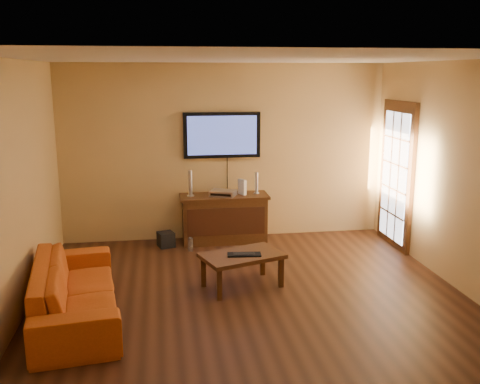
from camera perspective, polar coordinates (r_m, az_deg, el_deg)
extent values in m
plane|color=black|center=(6.26, 1.36, -11.48)|extent=(5.00, 5.00, 0.00)
plane|color=tan|center=(8.27, -1.62, 4.25)|extent=(5.00, 0.00, 5.00)
plane|color=tan|center=(5.94, -23.05, -0.11)|extent=(0.00, 5.00, 5.00)
plane|color=tan|center=(6.74, 22.86, 1.32)|extent=(0.00, 5.00, 5.00)
plane|color=white|center=(5.71, 1.50, 14.07)|extent=(5.00, 5.00, 0.00)
cube|color=#3E210E|center=(8.24, 16.35, 1.59)|extent=(0.06, 1.02, 2.22)
cube|color=white|center=(8.23, 16.12, 1.58)|extent=(0.01, 0.79, 1.89)
cube|color=#3E210E|center=(8.23, -1.69, -2.95)|extent=(1.27, 0.48, 0.69)
cube|color=black|center=(7.98, -1.48, -3.18)|extent=(1.17, 0.02, 0.42)
cube|color=#3E210E|center=(8.13, -1.71, -0.47)|extent=(1.34, 0.51, 0.04)
cube|color=black|center=(8.19, -1.94, 6.09)|extent=(1.18, 0.07, 0.69)
cube|color=#3D4D9F|center=(8.15, -1.90, 6.06)|extent=(1.06, 0.01, 0.59)
cube|color=#3E210E|center=(6.49, 0.24, -6.82)|extent=(1.08, 0.85, 0.05)
cube|color=#3E210E|center=(6.21, -2.22, -9.85)|extent=(0.06, 0.06, 0.37)
cube|color=#3E210E|center=(6.58, 4.40, -8.54)|extent=(0.06, 0.06, 0.37)
cube|color=#3E210E|center=(6.59, -3.92, -8.50)|extent=(0.06, 0.06, 0.37)
cube|color=#3E210E|center=(6.94, 2.41, -7.36)|extent=(0.06, 0.06, 0.37)
imported|color=#BB4D14|center=(5.97, -17.23, -9.03)|extent=(0.89, 2.17, 0.82)
cylinder|color=silver|center=(8.09, -5.30, -0.39)|extent=(0.11, 0.11, 0.02)
cylinder|color=silver|center=(8.05, -5.32, 0.99)|extent=(0.06, 0.06, 0.38)
cylinder|color=silver|center=(8.24, 1.77, -0.11)|extent=(0.09, 0.09, 0.01)
cylinder|color=silver|center=(8.20, 1.77, 1.01)|extent=(0.05, 0.05, 0.32)
cube|color=silver|center=(8.07, -1.80, -0.11)|extent=(0.45, 0.40, 0.09)
cube|color=white|center=(8.15, 0.24, 0.54)|extent=(0.11, 0.17, 0.23)
cube|color=black|center=(8.11, -7.90, -5.03)|extent=(0.28, 0.28, 0.22)
cylinder|color=white|center=(7.87, -5.31, -5.62)|extent=(0.08, 0.08, 0.20)
sphere|color=white|center=(7.84, -5.33, -4.90)|extent=(0.04, 0.04, 0.04)
cube|color=black|center=(6.43, 0.46, -6.69)|extent=(0.41, 0.19, 0.02)
cube|color=black|center=(6.43, 0.46, -6.59)|extent=(0.27, 0.13, 0.01)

